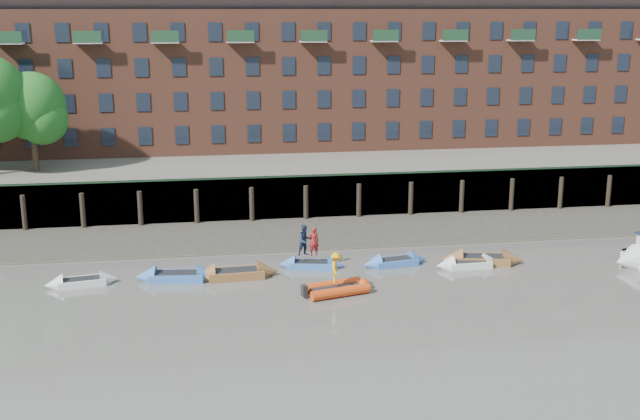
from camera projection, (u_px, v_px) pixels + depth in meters
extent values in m
plane|color=#605C54|center=(408.00, 331.00, 39.00)|extent=(220.00, 220.00, 0.00)
cube|color=#3D382F|center=(341.00, 232.00, 56.25)|extent=(110.00, 8.00, 0.50)
cube|color=#4C4336|center=(351.00, 246.00, 52.99)|extent=(110.00, 1.60, 0.10)
cube|color=#2D2A26|center=(331.00, 196.00, 60.07)|extent=(110.00, 0.80, 3.20)
cylinder|color=black|center=(24.00, 213.00, 56.23)|extent=(0.36, 0.36, 2.60)
cylinder|color=black|center=(83.00, 211.00, 56.83)|extent=(0.36, 0.36, 2.60)
cylinder|color=black|center=(140.00, 209.00, 57.42)|extent=(0.36, 0.36, 2.60)
cylinder|color=black|center=(197.00, 207.00, 58.02)|extent=(0.36, 0.36, 2.60)
cylinder|color=black|center=(252.00, 205.00, 58.62)|extent=(0.36, 0.36, 2.60)
cylinder|color=black|center=(306.00, 203.00, 59.22)|extent=(0.36, 0.36, 2.60)
cylinder|color=black|center=(359.00, 201.00, 59.82)|extent=(0.36, 0.36, 2.60)
cylinder|color=black|center=(411.00, 199.00, 60.42)|extent=(0.36, 0.36, 2.60)
cylinder|color=black|center=(462.00, 197.00, 61.02)|extent=(0.36, 0.36, 2.60)
cylinder|color=black|center=(512.00, 195.00, 61.62)|extent=(0.36, 0.36, 2.60)
cylinder|color=black|center=(561.00, 193.00, 62.22)|extent=(0.36, 0.36, 2.60)
cylinder|color=black|center=(609.00, 192.00, 62.82)|extent=(0.36, 0.36, 2.60)
cube|color=#264C2D|center=(332.00, 175.00, 59.38)|extent=(110.00, 0.06, 0.10)
cube|color=#5E594D|center=(306.00, 162.00, 73.10)|extent=(110.00, 28.00, 3.20)
cube|color=brown|center=(304.00, 78.00, 72.20)|extent=(80.00, 10.00, 12.00)
cube|color=black|center=(32.00, 139.00, 64.97)|extent=(1.10, 0.12, 1.50)
cube|color=black|center=(70.00, 138.00, 65.42)|extent=(1.10, 0.12, 1.50)
cube|color=black|center=(108.00, 137.00, 65.87)|extent=(1.10, 0.12, 1.50)
cube|color=black|center=(145.00, 136.00, 66.32)|extent=(1.10, 0.12, 1.50)
cube|color=black|center=(182.00, 135.00, 66.77)|extent=(1.10, 0.12, 1.50)
cube|color=black|center=(218.00, 134.00, 67.22)|extent=(1.10, 0.12, 1.50)
cube|color=black|center=(254.00, 133.00, 67.67)|extent=(1.10, 0.12, 1.50)
cube|color=black|center=(289.00, 133.00, 68.12)|extent=(1.10, 0.12, 1.50)
cube|color=black|center=(324.00, 132.00, 68.57)|extent=(1.10, 0.12, 1.50)
cube|color=black|center=(358.00, 131.00, 69.02)|extent=(1.10, 0.12, 1.50)
cube|color=black|center=(392.00, 130.00, 69.47)|extent=(1.10, 0.12, 1.50)
cube|color=black|center=(426.00, 129.00, 69.92)|extent=(1.10, 0.12, 1.50)
cube|color=black|center=(459.00, 129.00, 70.36)|extent=(1.10, 0.12, 1.50)
cube|color=black|center=(491.00, 128.00, 70.81)|extent=(1.10, 0.12, 1.50)
cube|color=black|center=(523.00, 127.00, 71.26)|extent=(1.10, 0.12, 1.50)
cube|color=black|center=(555.00, 126.00, 71.71)|extent=(1.10, 0.12, 1.50)
cube|color=black|center=(587.00, 126.00, 72.16)|extent=(1.10, 0.12, 1.50)
cube|color=black|center=(618.00, 125.00, 72.61)|extent=(1.10, 0.12, 1.50)
cube|color=black|center=(29.00, 104.00, 64.29)|extent=(1.10, 0.12, 1.50)
cube|color=black|center=(68.00, 103.00, 64.74)|extent=(1.10, 0.12, 1.50)
cube|color=black|center=(106.00, 103.00, 65.19)|extent=(1.10, 0.12, 1.50)
cube|color=black|center=(143.00, 102.00, 65.63)|extent=(1.10, 0.12, 1.50)
cube|color=black|center=(181.00, 101.00, 66.08)|extent=(1.10, 0.12, 1.50)
cube|color=black|center=(217.00, 101.00, 66.53)|extent=(1.10, 0.12, 1.50)
cube|color=black|center=(253.00, 100.00, 66.98)|extent=(1.10, 0.12, 1.50)
cube|color=black|center=(289.00, 100.00, 67.43)|extent=(1.10, 0.12, 1.50)
cube|color=black|center=(324.00, 99.00, 67.88)|extent=(1.10, 0.12, 1.50)
cube|color=black|center=(359.00, 98.00, 68.33)|extent=(1.10, 0.12, 1.50)
cube|color=black|center=(393.00, 98.00, 68.78)|extent=(1.10, 0.12, 1.50)
cube|color=black|center=(427.00, 97.00, 69.23)|extent=(1.10, 0.12, 1.50)
cube|color=black|center=(460.00, 97.00, 69.68)|extent=(1.10, 0.12, 1.50)
cube|color=black|center=(493.00, 96.00, 70.13)|extent=(1.10, 0.12, 1.50)
cube|color=black|center=(525.00, 96.00, 70.58)|extent=(1.10, 0.12, 1.50)
cube|color=black|center=(557.00, 95.00, 71.03)|extent=(1.10, 0.12, 1.50)
cube|color=black|center=(589.00, 94.00, 71.48)|extent=(1.10, 0.12, 1.50)
cube|color=black|center=(620.00, 94.00, 71.93)|extent=(1.10, 0.12, 1.50)
cube|color=black|center=(26.00, 69.00, 63.60)|extent=(1.10, 0.12, 1.50)
cube|color=black|center=(65.00, 68.00, 64.05)|extent=(1.10, 0.12, 1.50)
cube|color=black|center=(104.00, 68.00, 64.50)|extent=(1.10, 0.12, 1.50)
cube|color=black|center=(142.00, 68.00, 64.95)|extent=(1.10, 0.12, 1.50)
cube|color=black|center=(179.00, 67.00, 65.40)|extent=(1.10, 0.12, 1.50)
cube|color=black|center=(216.00, 67.00, 65.85)|extent=(1.10, 0.12, 1.50)
cube|color=black|center=(253.00, 66.00, 66.30)|extent=(1.10, 0.12, 1.50)
cube|color=black|center=(289.00, 66.00, 66.75)|extent=(1.10, 0.12, 1.50)
cube|color=black|center=(324.00, 66.00, 67.20)|extent=(1.10, 0.12, 1.50)
cube|color=black|center=(359.00, 65.00, 67.65)|extent=(1.10, 0.12, 1.50)
cube|color=black|center=(394.00, 65.00, 68.10)|extent=(1.10, 0.12, 1.50)
cube|color=black|center=(428.00, 64.00, 68.55)|extent=(1.10, 0.12, 1.50)
cube|color=black|center=(461.00, 64.00, 69.00)|extent=(1.10, 0.12, 1.50)
cube|color=black|center=(495.00, 64.00, 69.44)|extent=(1.10, 0.12, 1.50)
cube|color=black|center=(527.00, 63.00, 69.89)|extent=(1.10, 0.12, 1.50)
cube|color=black|center=(560.00, 63.00, 70.34)|extent=(1.10, 0.12, 1.50)
cube|color=black|center=(592.00, 63.00, 70.79)|extent=(1.10, 0.12, 1.50)
cube|color=black|center=(623.00, 62.00, 71.24)|extent=(1.10, 0.12, 1.50)
cube|color=black|center=(23.00, 33.00, 62.92)|extent=(1.10, 0.12, 1.50)
cube|color=black|center=(62.00, 33.00, 63.37)|extent=(1.10, 0.12, 1.50)
cube|color=black|center=(101.00, 32.00, 63.82)|extent=(1.10, 0.12, 1.50)
cube|color=black|center=(140.00, 32.00, 64.26)|extent=(1.10, 0.12, 1.50)
cube|color=black|center=(178.00, 32.00, 64.71)|extent=(1.10, 0.12, 1.50)
cube|color=black|center=(215.00, 32.00, 65.16)|extent=(1.10, 0.12, 1.50)
cube|color=black|center=(252.00, 32.00, 65.61)|extent=(1.10, 0.12, 1.50)
cube|color=black|center=(288.00, 32.00, 66.06)|extent=(1.10, 0.12, 1.50)
cube|color=black|center=(324.00, 31.00, 66.51)|extent=(1.10, 0.12, 1.50)
cube|color=black|center=(359.00, 31.00, 66.96)|extent=(1.10, 0.12, 1.50)
cube|color=black|center=(394.00, 31.00, 67.41)|extent=(1.10, 0.12, 1.50)
cube|color=black|center=(429.00, 31.00, 67.86)|extent=(1.10, 0.12, 1.50)
cube|color=black|center=(463.00, 31.00, 68.31)|extent=(1.10, 0.12, 1.50)
cube|color=black|center=(496.00, 31.00, 68.76)|extent=(1.10, 0.12, 1.50)
cube|color=black|center=(529.00, 30.00, 69.21)|extent=(1.10, 0.12, 1.50)
cube|color=black|center=(562.00, 30.00, 69.66)|extent=(1.10, 0.12, 1.50)
cube|color=black|center=(594.00, 30.00, 70.11)|extent=(1.10, 0.12, 1.50)
cube|color=black|center=(626.00, 30.00, 70.56)|extent=(1.10, 0.12, 1.50)
cylinder|color=#3A281C|center=(34.00, 145.00, 60.78)|extent=(0.44, 0.44, 4.00)
sphere|color=#21641E|center=(31.00, 106.00, 60.06)|extent=(5.12, 5.12, 5.12)
cube|color=silver|center=(82.00, 282.00, 45.39)|extent=(2.77, 1.61, 0.41)
cone|color=silver|center=(109.00, 279.00, 45.87)|extent=(1.20, 1.33, 1.18)
cone|color=silver|center=(54.00, 285.00, 44.92)|extent=(1.20, 1.33, 1.18)
cube|color=black|center=(82.00, 279.00, 45.35)|extent=(2.29, 1.24, 0.06)
cube|color=#3A69B6|center=(177.00, 276.00, 46.22)|extent=(3.21, 1.71, 0.48)
cone|color=#3A69B6|center=(208.00, 276.00, 46.30)|extent=(1.34, 1.51, 1.39)
cone|color=#3A69B6|center=(146.00, 277.00, 46.13)|extent=(1.34, 1.51, 1.39)
cube|color=black|center=(177.00, 273.00, 46.17)|extent=(2.67, 1.31, 0.06)
cube|color=brown|center=(236.00, 274.00, 46.64)|extent=(3.28, 1.64, 0.50)
cone|color=brown|center=(268.00, 272.00, 47.03)|extent=(1.33, 1.52, 1.44)
cone|color=brown|center=(204.00, 276.00, 46.25)|extent=(1.33, 1.52, 1.44)
cube|color=black|center=(236.00, 270.00, 46.59)|extent=(2.72, 1.25, 0.06)
cube|color=#3A69B6|center=(311.00, 265.00, 48.48)|extent=(2.75, 1.66, 0.40)
cone|color=#3A69B6|center=(336.00, 265.00, 48.41)|extent=(1.21, 1.34, 1.16)
cone|color=#3A69B6|center=(287.00, 264.00, 48.55)|extent=(1.21, 1.34, 1.16)
cube|color=black|center=(311.00, 262.00, 48.43)|extent=(2.27, 1.28, 0.06)
cube|color=#3A69B6|center=(395.00, 262.00, 48.98)|extent=(2.84, 1.65, 0.42)
cone|color=#3A69B6|center=(418.00, 259.00, 49.47)|extent=(1.23, 1.37, 1.21)
cone|color=#3A69B6|center=(371.00, 264.00, 48.49)|extent=(1.23, 1.37, 1.21)
cube|color=black|center=(395.00, 259.00, 48.93)|extent=(2.35, 1.27, 0.06)
cube|color=silver|center=(469.00, 264.00, 48.59)|extent=(2.71, 1.32, 0.41)
cone|color=silver|center=(492.00, 262.00, 48.89)|extent=(1.09, 1.24, 1.20)
cone|color=silver|center=(444.00, 266.00, 48.29)|extent=(1.09, 1.24, 1.20)
cube|color=black|center=(469.00, 261.00, 48.54)|extent=(2.25, 1.00, 0.06)
cube|color=brown|center=(482.00, 260.00, 49.25)|extent=(3.45, 2.07, 0.50)
cone|color=brown|center=(513.00, 260.00, 49.16)|extent=(1.52, 1.68, 1.45)
cone|color=brown|center=(451.00, 259.00, 49.34)|extent=(1.52, 1.68, 1.45)
cube|color=black|center=(482.00, 256.00, 49.19)|extent=(2.85, 1.61, 0.06)
cylinder|color=#C93E10|center=(332.00, 285.00, 44.63)|extent=(3.46, 1.43, 0.57)
cylinder|color=#C93E10|center=(341.00, 292.00, 43.57)|extent=(3.46, 1.43, 0.57)
sphere|color=#C93E10|center=(364.00, 284.00, 44.78)|extent=(0.65, 0.65, 0.65)
cube|color=black|center=(336.00, 289.00, 44.10)|extent=(3.01, 1.69, 0.20)
cone|color=silver|center=(627.00, 261.00, 48.48)|extent=(2.05, 2.26, 1.91)
imported|color=maroon|center=(314.00, 241.00, 48.10)|extent=(0.69, 0.49, 1.79)
imported|color=#19233F|center=(305.00, 240.00, 48.17)|extent=(1.09, 0.97, 1.87)
imported|color=orange|center=(336.00, 268.00, 43.79)|extent=(0.86, 1.24, 1.75)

